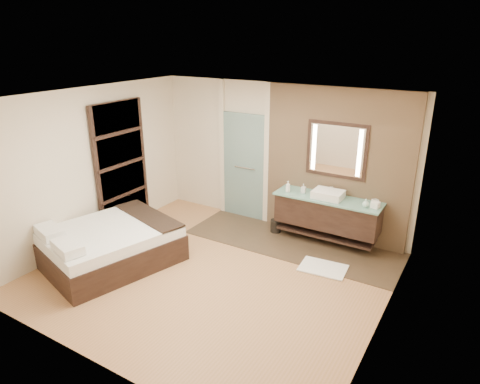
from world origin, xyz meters
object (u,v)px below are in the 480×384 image
Objects in this scene: vanity at (327,213)px; mirror_unit at (336,150)px; bed at (110,245)px; waste_bin at (276,226)px.

vanity is 1.10m from mirror_unit.
vanity reaches higher than bed.
waste_bin is at bearing -162.08° from mirror_unit.
bed is (-2.74, -2.70, -1.34)m from mirror_unit.
waste_bin is at bearing 69.15° from bed.
bed reaches higher than waste_bin.
bed is at bearing -135.41° from mirror_unit.
vanity reaches higher than waste_bin.
vanity is 1.05m from waste_bin.
mirror_unit reaches higher than waste_bin.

